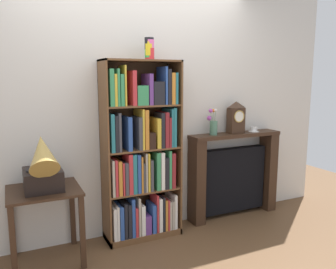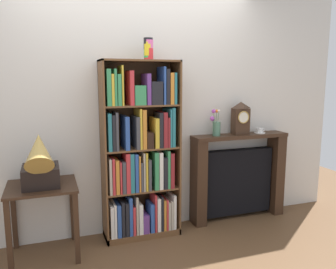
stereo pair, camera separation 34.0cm
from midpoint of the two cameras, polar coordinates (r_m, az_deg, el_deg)
name	(u,v)px [view 1 (the left image)]	position (r m, az deg, el deg)	size (l,w,h in m)	color
ground_plane	(148,242)	(3.57, -6.21, -17.50)	(7.64, 6.40, 0.02)	brown
wall_back	(144,108)	(3.56, -6.74, 4.45)	(4.64, 0.08, 2.60)	silver
bookshelf	(142,160)	(3.41, -7.23, -4.22)	(0.76, 0.31, 1.77)	brown
cup_stack	(149,49)	(3.34, -6.13, 14.07)	(0.09, 0.09, 0.21)	red
side_table_left	(45,206)	(3.24, -22.83, -10.96)	(0.60, 0.54, 0.67)	#382316
gramophone	(43,166)	(3.08, -23.21, -4.95)	(0.31, 0.50, 0.55)	black
fireplace_mantel	(233,175)	(4.05, 8.46, -6.74)	(1.12, 0.23, 0.98)	#382316
mantel_clock	(236,117)	(3.89, 8.86, 2.84)	(0.18, 0.12, 0.36)	#382316
flower_vase	(213,125)	(3.75, 4.96, 1.59)	(0.12, 0.11, 0.29)	#4C7A60
teacup_with_saucer	(254,130)	(4.07, 11.83, 0.80)	(0.13, 0.13, 0.06)	white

